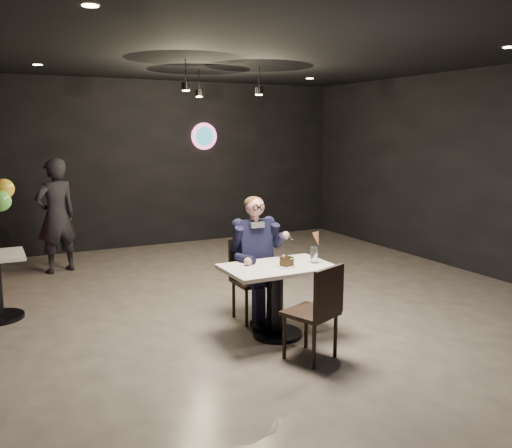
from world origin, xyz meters
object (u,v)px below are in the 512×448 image
chair_far (254,280)px  passerby (56,216)px  main_table (277,301)px  sundae_glass (314,255)px  seated_man (254,257)px  chair_near (310,311)px

chair_far → passerby: passerby is taller
main_table → sundae_glass: (0.39, -0.06, 0.46)m
main_table → seated_man: seated_man is taller
main_table → chair_far: (0.00, 0.55, 0.09)m
chair_near → seated_man: 1.21m
sundae_glass → seated_man: bearing=122.6°
main_table → chair_far: bearing=90.0°
main_table → sundae_glass: sundae_glass is taller
main_table → seated_man: size_ratio=0.76×
sundae_glass → main_table: bearing=170.6°
chair_far → passerby: bearing=117.8°
chair_far → sundae_glass: size_ratio=5.42×
chair_far → chair_near: size_ratio=1.00×
chair_far → sundae_glass: bearing=-57.4°
chair_near → passerby: bearing=89.9°
main_table → chair_near: chair_near is taller
main_table → chair_far: chair_far is taller
chair_near → main_table: bearing=68.8°
main_table → chair_far: 0.56m
main_table → passerby: 4.14m
passerby → main_table: bearing=94.1°
chair_far → seated_man: size_ratio=0.64×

